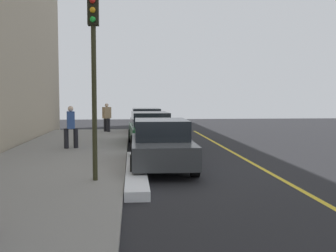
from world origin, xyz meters
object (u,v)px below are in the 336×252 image
at_px(parked_car_charcoal, 161,144).
at_px(traffic_light_pole, 94,57).
at_px(parked_car_silver, 146,121).
at_px(parked_car_green, 150,129).
at_px(pedestrian_blue_coat, 71,126).
at_px(pedestrian_tan_coat, 107,117).

height_order(parked_car_charcoal, traffic_light_pole, traffic_light_pole).
distance_m(parked_car_silver, traffic_light_pole, 14.54).
bearing_deg(parked_car_silver, traffic_light_pole, -7.10).
height_order(parked_car_green, pedestrian_blue_coat, pedestrian_blue_coat).
distance_m(parked_car_charcoal, pedestrian_tan_coat, 12.10).
bearing_deg(parked_car_green, parked_car_charcoal, 0.69).
xyz_separation_m(parked_car_charcoal, pedestrian_tan_coat, (-11.86, -2.38, 0.28)).
height_order(pedestrian_tan_coat, traffic_light_pole, traffic_light_pole).
xyz_separation_m(parked_car_green, traffic_light_pole, (8.30, -1.75, 2.42)).
xyz_separation_m(parked_car_silver, parked_car_green, (5.93, -0.02, 0.00)).
bearing_deg(parked_car_silver, pedestrian_tan_coat, -89.64).
distance_m(parked_car_silver, parked_car_charcoal, 11.87).
relative_size(parked_car_silver, pedestrian_tan_coat, 2.53).
bearing_deg(pedestrian_blue_coat, pedestrian_tan_coat, 172.85).
bearing_deg(pedestrian_blue_coat, traffic_light_pole, 13.24).
bearing_deg(parked_car_silver, parked_car_charcoal, 0.23).
distance_m(pedestrian_tan_coat, traffic_light_pole, 14.39).
xyz_separation_m(parked_car_green, pedestrian_tan_coat, (-5.91, -2.31, 0.28)).
distance_m(parked_car_silver, pedestrian_blue_coat, 8.41).
bearing_deg(traffic_light_pole, pedestrian_blue_coat, -166.76).
relative_size(parked_car_charcoal, pedestrian_tan_coat, 2.59).
relative_size(parked_car_green, parked_car_charcoal, 1.11).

